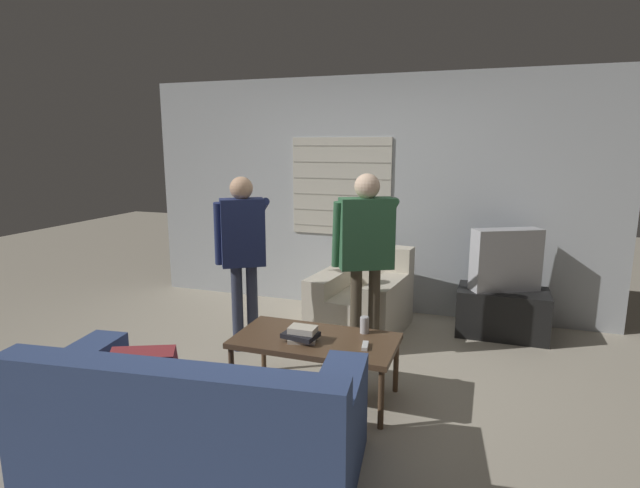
{
  "coord_description": "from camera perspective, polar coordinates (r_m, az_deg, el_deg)",
  "views": [
    {
      "loc": [
        1.28,
        -3.32,
        1.83
      ],
      "look_at": [
        -0.07,
        0.6,
        1.0
      ],
      "focal_mm": 28.0,
      "sensor_mm": 36.0,
      "label": 1
    }
  ],
  "objects": [
    {
      "name": "ground_plane",
      "position": [
        4.0,
        -1.98,
        -15.91
      ],
      "size": [
        16.0,
        16.0,
        0.0
      ],
      "primitive_type": "plane",
      "color": "#B2A893"
    },
    {
      "name": "wall_back",
      "position": [
        5.53,
        5.38,
        5.55
      ],
      "size": [
        5.2,
        0.08,
        2.55
      ],
      "color": "#ADB2B7",
      "rests_on": "ground_plane"
    },
    {
      "name": "couch_blue",
      "position": [
        3.08,
        -14.39,
        -19.13
      ],
      "size": [
        1.95,
        1.08,
        0.76
      ],
      "rotation": [
        0.0,
        0.0,
        0.12
      ],
      "color": "#384C7F",
      "rests_on": "ground_plane"
    },
    {
      "name": "armchair_beige",
      "position": [
        5.06,
        4.8,
        -6.22
      ],
      "size": [
        0.95,
        0.99,
        0.81
      ],
      "rotation": [
        0.0,
        0.0,
        3.02
      ],
      "color": "beige",
      "rests_on": "ground_plane"
    },
    {
      "name": "coffee_table",
      "position": [
        3.68,
        -0.52,
        -11.26
      ],
      "size": [
        1.17,
        0.61,
        0.46
      ],
      "color": "brown",
      "rests_on": "ground_plane"
    },
    {
      "name": "tv_stand",
      "position": [
        5.2,
        20.08,
        -7.34
      ],
      "size": [
        0.84,
        0.49,
        0.46
      ],
      "color": "black",
      "rests_on": "ground_plane"
    },
    {
      "name": "tv",
      "position": [
        5.06,
        20.47,
        -1.69
      ],
      "size": [
        0.67,
        0.48,
        0.59
      ],
      "rotation": [
        0.0,
        0.0,
        3.62
      ],
      "color": "#B2B2B7",
      "rests_on": "tv_stand"
    },
    {
      "name": "person_left_standing",
      "position": [
        4.42,
        -8.8,
        0.07
      ],
      "size": [
        0.48,
        0.78,
        1.56
      ],
      "rotation": [
        0.0,
        0.0,
        0.58
      ],
      "color": "#33384C",
      "rests_on": "ground_plane"
    },
    {
      "name": "person_right_standing",
      "position": [
        4.23,
        5.27,
        0.13
      ],
      "size": [
        0.56,
        0.77,
        1.6
      ],
      "rotation": [
        0.0,
        0.0,
        0.48
      ],
      "color": "#4C4233",
      "rests_on": "ground_plane"
    },
    {
      "name": "book_stack",
      "position": [
        3.6,
        -2.1,
        -10.27
      ],
      "size": [
        0.26,
        0.21,
        0.11
      ],
      "color": "beige",
      "rests_on": "coffee_table"
    },
    {
      "name": "soda_can",
      "position": [
        3.75,
        5.11,
        -9.19
      ],
      "size": [
        0.07,
        0.07,
        0.13
      ],
      "color": "silver",
      "rests_on": "coffee_table"
    },
    {
      "name": "spare_remote",
      "position": [
        3.52,
        5.18,
        -11.51
      ],
      "size": [
        0.06,
        0.13,
        0.02
      ],
      "rotation": [
        0.0,
        0.0,
        0.16
      ],
      "color": "white",
      "rests_on": "coffee_table"
    }
  ]
}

